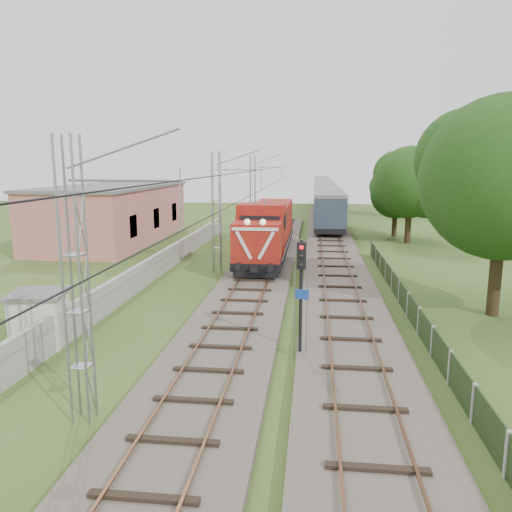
# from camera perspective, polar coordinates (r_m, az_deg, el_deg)

# --- Properties ---
(ground) EXTENTS (140.00, 140.00, 0.00)m
(ground) POSITION_cam_1_polar(r_m,az_deg,el_deg) (22.09, -2.71, -8.55)
(ground) COLOR #2F4C1C
(ground) RESTS_ON ground
(track_main) EXTENTS (4.20, 70.00, 0.45)m
(track_main) POSITION_cam_1_polar(r_m,az_deg,el_deg) (28.68, -0.46, -3.65)
(track_main) COLOR #6B6054
(track_main) RESTS_ON ground
(track_side) EXTENTS (4.20, 80.00, 0.45)m
(track_side) POSITION_cam_1_polar(r_m,az_deg,el_deg) (41.23, 8.68, 0.63)
(track_side) COLOR #6B6054
(track_side) RESTS_ON ground
(catenary) EXTENTS (3.31, 70.00, 8.00)m
(catenary) POSITION_cam_1_polar(r_m,az_deg,el_deg) (33.36, -4.47, 5.08)
(catenary) COLOR gray
(catenary) RESTS_ON ground
(boundary_wall) EXTENTS (0.25, 40.00, 1.50)m
(boundary_wall) POSITION_cam_1_polar(r_m,az_deg,el_deg) (34.68, -10.16, -0.35)
(boundary_wall) COLOR #9E9E99
(boundary_wall) RESTS_ON ground
(station_building) EXTENTS (8.40, 20.40, 5.22)m
(station_building) POSITION_cam_1_polar(r_m,az_deg,el_deg) (48.46, -15.84, 4.75)
(station_building) COLOR #B87163
(station_building) RESTS_ON ground
(fence) EXTENTS (0.12, 32.00, 1.20)m
(fence) POSITION_cam_1_polar(r_m,az_deg,el_deg) (24.93, 17.00, -5.33)
(fence) COLOR black
(fence) RESTS_ON ground
(locomotive) EXTENTS (3.09, 17.65, 4.48)m
(locomotive) POSITION_cam_1_polar(r_m,az_deg,el_deg) (38.18, 1.39, 3.16)
(locomotive) COLOR black
(locomotive) RESTS_ON ground
(coach_rake) EXTENTS (3.14, 70.10, 3.63)m
(coach_rake) POSITION_cam_1_polar(r_m,az_deg,el_deg) (81.80, 7.73, 7.26)
(coach_rake) COLOR black
(coach_rake) RESTS_ON ground
(signal_post) EXTENTS (0.50, 0.39, 4.51)m
(signal_post) POSITION_cam_1_polar(r_m,az_deg,el_deg) (18.18, 5.18, -2.62)
(signal_post) COLOR black
(signal_post) RESTS_ON ground
(relay_hut) EXTENTS (2.51, 2.51, 2.20)m
(relay_hut) POSITION_cam_1_polar(r_m,az_deg,el_deg) (21.92, -23.47, -6.55)
(relay_hut) COLOR beige
(relay_hut) RESTS_ON ground
(tree_a) EXTENTS (8.00, 7.62, 10.37)m
(tree_a) POSITION_cam_1_polar(r_m,az_deg,el_deg) (25.86, 26.70, 7.77)
(tree_a) COLOR #392A17
(tree_a) RESTS_ON ground
(tree_b) EXTENTS (6.76, 6.43, 8.76)m
(tree_b) POSITION_cam_1_polar(r_m,az_deg,el_deg) (47.28, 17.34, 7.98)
(tree_b) COLOR #392A17
(tree_b) RESTS_ON ground
(tree_c) EXTENTS (5.29, 5.04, 6.85)m
(tree_c) POSITION_cam_1_polar(r_m,az_deg,el_deg) (51.27, 15.78, 6.89)
(tree_c) COLOR #392A17
(tree_c) RESTS_ON ground
(tree_d) EXTENTS (5.34, 5.09, 6.93)m
(tree_d) POSITION_cam_1_polar(r_m,az_deg,el_deg) (70.94, 15.76, 7.86)
(tree_d) COLOR #392A17
(tree_d) RESTS_ON ground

